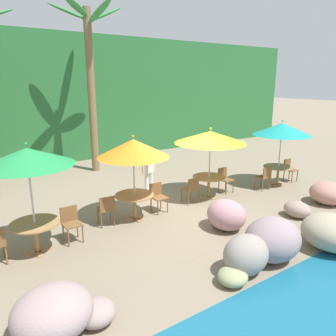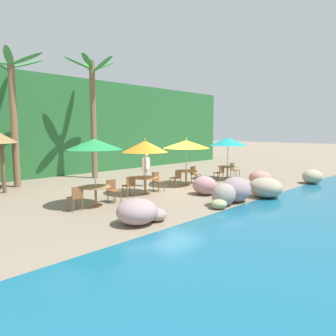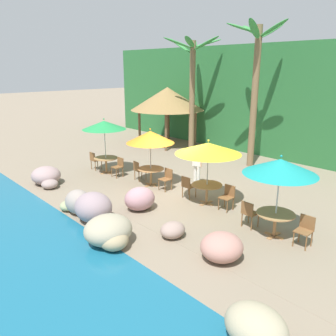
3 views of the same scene
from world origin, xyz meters
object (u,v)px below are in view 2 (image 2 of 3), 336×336
umbrella_yellow (186,144)px  dining_table_teal (228,169)px  umbrella_orange (145,146)px  waiter_in_white (146,167)px  chair_yellow_seaward (195,173)px  chair_teal_inland (220,172)px  chair_green_inland (76,197)px  umbrella_green (94,144)px  dining_table_green (96,190)px  chair_teal_seaward (234,169)px  chair_orange_inland (130,185)px  chair_green_seaward (113,189)px  dining_table_yellow (186,173)px  palm_tree_second (93,102)px  chair_orange_seaward (157,180)px  chair_yellow_inland (177,177)px  umbrella_teal (228,141)px  palm_tree_nearest (12,97)px

umbrella_yellow → dining_table_teal: 3.39m
umbrella_orange → waiter_in_white: (1.31, 1.40, -1.08)m
chair_yellow_seaward → chair_teal_inland: same height
dining_table_teal → chair_teal_inland: 0.86m
chair_green_inland → dining_table_teal: (9.56, 0.24, 0.10)m
umbrella_green → chair_yellow_seaward: umbrella_green is taller
dining_table_green → chair_green_inland: 0.86m
chair_yellow_seaward → waiter_in_white: bearing=156.2°
chair_teal_inland → chair_teal_seaward: bearing=6.9°
umbrella_orange → dining_table_green: bearing=-171.7°
umbrella_green → chair_orange_inland: size_ratio=2.96×
chair_green_seaward → chair_yellow_seaward: 5.72m
umbrella_orange → umbrella_yellow: size_ratio=1.02×
umbrella_orange → chair_teal_inland: (5.10, -0.35, -1.56)m
dining_table_yellow → palm_tree_second: palm_tree_second is taller
chair_orange_seaward → chair_teal_inland: size_ratio=1.00×
chair_green_seaward → umbrella_orange: (1.92, 0.29, 1.56)m
dining_table_green → waiter_in_white: size_ratio=0.65×
umbrella_orange → chair_teal_seaward: bearing=-1.2°
umbrella_orange → palm_tree_second: size_ratio=0.36×
chair_green_inland → dining_table_teal: size_ratio=0.79×
chair_yellow_inland → chair_orange_seaward: bearing=177.2°
umbrella_teal → dining_table_teal: bearing=3.6°
umbrella_orange → chair_teal_inland: umbrella_orange is taller
umbrella_orange → chair_yellow_seaward: bearing=4.8°
chair_green_seaward → waiter_in_white: bearing=27.6°
umbrella_orange → chair_orange_seaward: (0.85, 0.13, -1.56)m
chair_orange_inland → palm_tree_second: size_ratio=0.13×
dining_table_yellow → dining_table_teal: 3.06m
dining_table_yellow → palm_tree_nearest: palm_tree_nearest is taller
chair_orange_inland → waiter_in_white: 2.62m
chair_teal_inland → palm_tree_second: size_ratio=0.13×
umbrella_green → palm_tree_second: size_ratio=0.38×
dining_table_green → chair_yellow_inland: 4.87m
chair_yellow_seaward → umbrella_yellow: bearing=-171.0°
palm_tree_nearest → chair_yellow_inland: bearing=-47.3°
chair_yellow_inland → chair_teal_inland: same height
umbrella_orange → chair_yellow_seaward: (3.77, 0.32, -1.56)m
chair_green_seaward → palm_tree_second: bearing=63.0°
chair_green_inland → waiter_in_white: 5.31m
dining_table_green → chair_teal_inland: bearing=0.4°
umbrella_orange → chair_yellow_seaward: umbrella_orange is taller
chair_yellow_seaward → chair_green_inland: bearing=-173.6°
chair_green_seaward → chair_orange_seaward: same height
chair_green_seaward → waiter_in_white: size_ratio=0.51×
dining_table_green → umbrella_yellow: 5.90m
chair_green_seaward → chair_teal_inland: size_ratio=1.00×
chair_yellow_inland → chair_teal_inland: bearing=-7.8°
chair_orange_inland → chair_yellow_inland: (2.93, 0.05, 0.00)m
dining_table_green → chair_teal_seaward: bearing=1.6°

